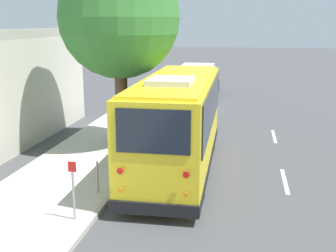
{
  "coord_description": "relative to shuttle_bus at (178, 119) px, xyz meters",
  "views": [
    {
      "loc": [
        -16.05,
        -2.1,
        5.31
      ],
      "look_at": [
        0.02,
        0.82,
        1.3
      ],
      "focal_mm": 45.0,
      "sensor_mm": 36.0,
      "label": 1
    }
  ],
  "objects": [
    {
      "name": "ground_plane",
      "position": [
        1.35,
        -0.22,
        -1.93
      ],
      "size": [
        160.0,
        160.0,
        0.0
      ],
      "primitive_type": "plane",
      "color": "#474749"
    },
    {
      "name": "sign_post_far",
      "position": [
        -3.02,
        2.03,
        -1.27
      ],
      "size": [
        0.06,
        0.06,
        1.03
      ],
      "color": "gray",
      "rests_on": "sidewalk_slab"
    },
    {
      "name": "parked_sedan_white",
      "position": [
        12.02,
        0.54,
        -1.33
      ],
      "size": [
        4.36,
        1.94,
        1.29
      ],
      "rotation": [
        0.0,
        0.0,
        0.07
      ],
      "color": "silver",
      "rests_on": "ground"
    },
    {
      "name": "shuttle_bus",
      "position": [
        0.0,
        0.0,
        0.0
      ],
      "size": [
        9.17,
        2.82,
        3.6
      ],
      "rotation": [
        0.0,
        0.0,
        0.01
      ],
      "color": "yellow",
      "rests_on": "ground"
    },
    {
      "name": "curb_strip",
      "position": [
        1.35,
        1.61,
        -1.86
      ],
      "size": [
        80.0,
        0.14,
        0.15
      ],
      "primitive_type": "cube",
      "color": "#AAA69D",
      "rests_on": "ground"
    },
    {
      "name": "parked_sedan_black",
      "position": [
        17.7,
        0.51,
        -1.34
      ],
      "size": [
        4.36,
        1.84,
        1.27
      ],
      "rotation": [
        0.0,
        0.0,
        0.01
      ],
      "color": "black",
      "rests_on": "ground"
    },
    {
      "name": "lane_stripe_ahead",
      "position": [
        5.45,
        -3.85,
        -1.93
      ],
      "size": [
        2.4,
        0.14,
        0.01
      ],
      "primitive_type": "cube",
      "color": "silver",
      "rests_on": "ground"
    },
    {
      "name": "lane_stripe_mid",
      "position": [
        -0.55,
        -3.85,
        -1.93
      ],
      "size": [
        2.4,
        0.14,
        0.01
      ],
      "primitive_type": "cube",
      "color": "silver",
      "rests_on": "ground"
    },
    {
      "name": "sidewalk_slab",
      "position": [
        1.35,
        3.62,
        -1.86
      ],
      "size": [
        80.0,
        3.88,
        0.15
      ],
      "primitive_type": "cube",
      "color": "beige",
      "rests_on": "ground"
    },
    {
      "name": "street_tree",
      "position": [
        2.41,
        2.77,
        3.91
      ],
      "size": [
        4.95,
        4.95,
        8.59
      ],
      "color": "brown",
      "rests_on": "sidewalk_slab"
    },
    {
      "name": "sign_post_near",
      "position": [
        -4.87,
        2.03,
        -0.94
      ],
      "size": [
        0.06,
        0.22,
        1.63
      ],
      "color": "gray",
      "rests_on": "sidewalk_slab"
    }
  ]
}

